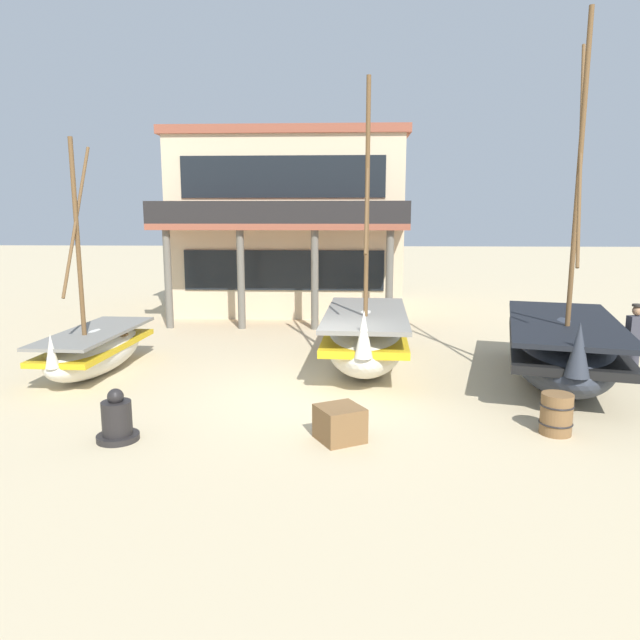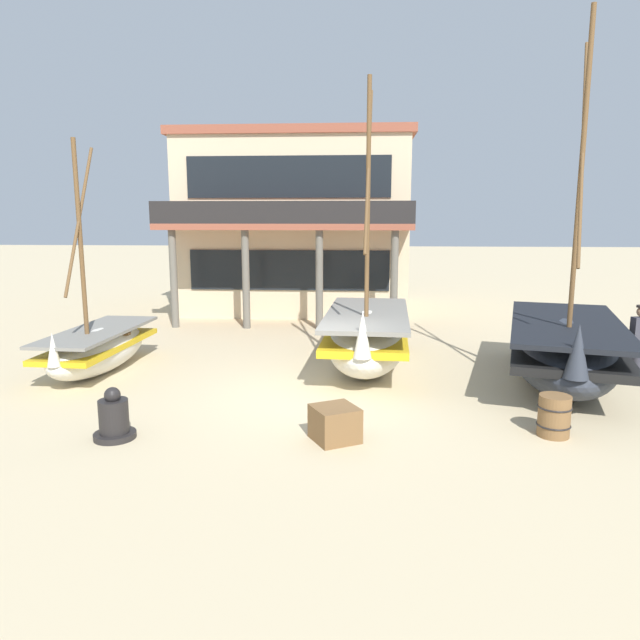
% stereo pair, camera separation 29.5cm
% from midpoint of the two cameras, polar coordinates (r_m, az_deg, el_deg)
% --- Properties ---
extents(ground_plane, '(120.00, 120.00, 0.00)m').
position_cam_midpoint_polar(ground_plane, '(11.96, -0.94, -7.47)').
color(ground_plane, '#CCB78E').
extents(fishing_boat_near_left, '(1.54, 3.98, 5.27)m').
position_cam_midpoint_polar(fishing_boat_near_left, '(14.59, -21.69, -2.64)').
color(fishing_boat_near_left, silver).
rests_on(fishing_boat_near_left, ground).
extents(fishing_boat_centre_large, '(3.57, 6.01, 7.53)m').
position_cam_midpoint_polar(fishing_boat_centre_large, '(13.79, 22.08, -2.53)').
color(fishing_boat_centre_large, '#2D333D').
rests_on(fishing_boat_centre_large, ground).
extents(fishing_boat_far_right, '(2.14, 5.07, 6.58)m').
position_cam_midpoint_polar(fishing_boat_far_right, '(13.99, 3.89, -1.65)').
color(fishing_boat_far_right, silver).
rests_on(fishing_boat_far_right, ground).
extents(fisherman_by_hull, '(0.39, 0.27, 1.68)m').
position_cam_midpoint_polar(fisherman_by_hull, '(14.83, 27.94, -1.88)').
color(fisherman_by_hull, '#33333D').
rests_on(fisherman_by_hull, ground).
extents(capstan_winch, '(0.69, 0.69, 0.87)m').
position_cam_midpoint_polar(capstan_winch, '(10.22, -20.06, -9.25)').
color(capstan_winch, black).
rests_on(capstan_winch, ground).
extents(wooden_barrel, '(0.56, 0.56, 0.70)m').
position_cam_midpoint_polar(wooden_barrel, '(10.59, 21.41, -8.57)').
color(wooden_barrel, brown).
rests_on(wooden_barrel, ground).
extents(cargo_crate, '(0.92, 0.92, 0.57)m').
position_cam_midpoint_polar(cargo_crate, '(9.64, 1.06, -10.10)').
color(cargo_crate, brown).
rests_on(cargo_crate, ground).
extents(harbor_building_main, '(8.67, 7.98, 6.67)m').
position_cam_midpoint_polar(harbor_building_main, '(23.20, -3.22, 9.45)').
color(harbor_building_main, beige).
rests_on(harbor_building_main, ground).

